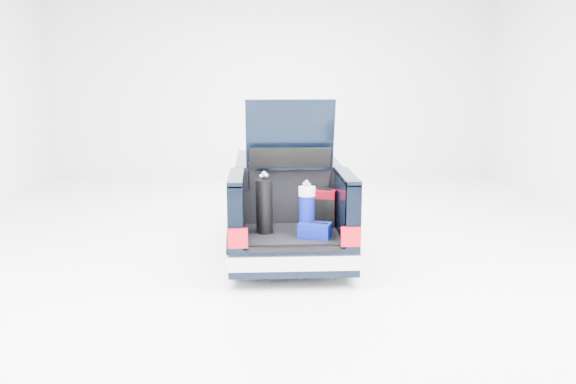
{
  "coord_description": "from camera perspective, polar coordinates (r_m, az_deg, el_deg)",
  "views": [
    {
      "loc": [
        -0.49,
        -9.81,
        2.86
      ],
      "look_at": [
        0.0,
        -0.5,
        0.99
      ],
      "focal_mm": 38.0,
      "sensor_mm": 36.0,
      "label": 1
    }
  ],
  "objects": [
    {
      "name": "blue_golf_bag",
      "position": [
        8.43,
        1.77,
        -1.75
      ],
      "size": [
        0.29,
        0.29,
        0.78
      ],
      "rotation": [
        0.0,
        0.0,
        0.3
      ],
      "color": "black",
      "rests_on": "car"
    },
    {
      "name": "black_golf_bag",
      "position": [
        8.54,
        -2.23,
        -1.31
      ],
      "size": [
        0.28,
        0.32,
        0.87
      ],
      "rotation": [
        0.0,
        0.0,
        -0.16
      ],
      "color": "black",
      "rests_on": "car"
    },
    {
      "name": "ground",
      "position": [
        10.23,
        -0.15,
        -4.91
      ],
      "size": [
        14.0,
        14.0,
        0.0
      ],
      "primitive_type": "plane",
      "color": "white",
      "rests_on": "ground"
    },
    {
      "name": "blue_duffel",
      "position": [
        8.38,
        2.52,
        -3.59
      ],
      "size": [
        0.49,
        0.4,
        0.22
      ],
      "rotation": [
        0.0,
        0.0,
        -0.33
      ],
      "color": "#040D6F",
      "rests_on": "car"
    },
    {
      "name": "car",
      "position": [
        10.17,
        -0.18,
        -1.1
      ],
      "size": [
        1.87,
        4.65,
        2.47
      ],
      "color": "black",
      "rests_on": "ground"
    },
    {
      "name": "red_suitcase",
      "position": [
        8.98,
        3.39,
        -1.52
      ],
      "size": [
        0.39,
        0.31,
        0.57
      ],
      "rotation": [
        0.0,
        0.0,
        -0.29
      ],
      "color": "maroon",
      "rests_on": "car"
    }
  ]
}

